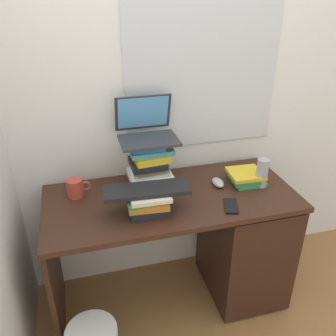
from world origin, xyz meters
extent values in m
plane|color=olive|center=(0.00, 0.00, 0.00)|extent=(6.00, 6.00, 0.00)
cube|color=white|center=(0.00, 0.35, 1.30)|extent=(6.00, 0.05, 2.60)
cube|color=silver|center=(0.27, 0.32, 1.31)|extent=(0.90, 0.01, 0.80)
cube|color=#381E14|center=(0.00, 0.00, 0.75)|extent=(1.36, 0.61, 0.03)
cube|color=#381E14|center=(-0.67, 0.00, 0.37)|extent=(0.02, 0.56, 0.73)
cube|color=#381E14|center=(0.67, 0.00, 0.37)|extent=(0.02, 0.56, 0.73)
cube|color=#321B12|center=(0.45, -0.03, 0.37)|extent=(0.41, 0.51, 0.70)
cube|color=gray|center=(-0.10, 0.13, 0.78)|extent=(0.17, 0.13, 0.03)
cube|color=#B22D33|center=(-0.10, 0.13, 0.80)|extent=(0.21, 0.17, 0.03)
cube|color=white|center=(-0.09, 0.13, 0.83)|extent=(0.23, 0.19, 0.04)
cube|color=white|center=(-0.08, 0.13, 0.86)|extent=(0.21, 0.15, 0.02)
cube|color=gray|center=(-0.08, 0.12, 0.89)|extent=(0.18, 0.15, 0.03)
cube|color=black|center=(-0.10, 0.12, 0.92)|extent=(0.19, 0.17, 0.04)
cube|color=yellow|center=(-0.08, 0.13, 0.95)|extent=(0.20, 0.20, 0.04)
cube|color=teal|center=(-0.08, 0.12, 0.99)|extent=(0.23, 0.13, 0.03)
cube|color=#2672B2|center=(-0.10, 0.14, 1.02)|extent=(0.18, 0.16, 0.04)
cube|color=black|center=(-0.15, -0.11, 0.78)|extent=(0.20, 0.15, 0.04)
cube|color=orange|center=(-0.15, -0.11, 0.82)|extent=(0.21, 0.15, 0.04)
cube|color=#338C4C|center=(-0.16, -0.10, 0.85)|extent=(0.22, 0.18, 0.02)
cube|color=beige|center=(-0.15, -0.12, 0.87)|extent=(0.20, 0.19, 0.02)
cube|color=#338C4C|center=(0.46, 0.04, 0.77)|extent=(0.18, 0.18, 0.02)
cube|color=#338C4C|center=(0.45, 0.04, 0.80)|extent=(0.19, 0.19, 0.03)
cube|color=yellow|center=(0.45, 0.03, 0.82)|extent=(0.20, 0.19, 0.02)
cube|color=#2D2D33|center=(-0.09, 0.12, 1.05)|extent=(0.31, 0.22, 0.01)
cube|color=#2D2D33|center=(-0.09, 0.26, 1.16)|extent=(0.31, 0.06, 0.20)
cube|color=#59A5E5|center=(-0.09, 0.25, 1.16)|extent=(0.28, 0.06, 0.18)
cube|color=black|center=(-0.16, -0.11, 0.89)|extent=(0.43, 0.17, 0.02)
ellipsoid|color=#A5A8AD|center=(0.29, 0.04, 0.78)|extent=(0.06, 0.10, 0.04)
cylinder|color=#B23F33|center=(-0.50, 0.14, 0.81)|extent=(0.09, 0.09, 0.10)
torus|color=#B23F33|center=(-0.44, 0.14, 0.82)|extent=(0.05, 0.01, 0.05)
cylinder|color=#999EA5|center=(0.52, -0.03, 0.84)|extent=(0.07, 0.07, 0.17)
cube|color=black|center=(0.27, -0.18, 0.77)|extent=(0.10, 0.15, 0.01)
camera|label=1|loc=(-0.45, -1.58, 1.80)|focal=38.30mm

